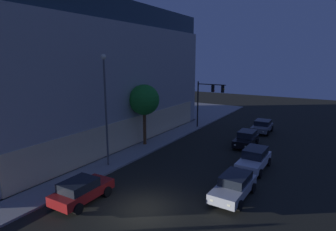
# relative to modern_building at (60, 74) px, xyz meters

# --- Properties ---
(ground_plane) EXTENTS (120.00, 120.00, 0.00)m
(ground_plane) POSITION_rel_modern_building_xyz_m (-9.57, -19.38, -7.35)
(ground_plane) COLOR black
(modern_building) EXTENTS (30.41, 22.17, 14.83)m
(modern_building) POSITION_rel_modern_building_xyz_m (0.00, 0.00, 0.00)
(modern_building) COLOR #4C4C51
(modern_building) RESTS_ON ground
(traffic_light_far_corner) EXTENTS (0.33, 3.88, 6.11)m
(traffic_light_far_corner) POSITION_rel_modern_building_xyz_m (11.19, -14.58, -2.84)
(traffic_light_far_corner) COLOR black
(traffic_light_far_corner) RESTS_ON sidewalk_corner
(street_lamp_sidewalk) EXTENTS (0.44, 0.44, 9.36)m
(street_lamp_sidewalk) POSITION_rel_modern_building_xyz_m (-5.42, -12.55, -1.45)
(street_lamp_sidewalk) COLOR #525252
(street_lamp_sidewalk) RESTS_ON sidewalk_corner
(sidewalk_tree) EXTENTS (3.19, 3.19, 6.40)m
(sidewalk_tree) POSITION_rel_modern_building_xyz_m (1.07, -11.74, -2.43)
(sidewalk_tree) COLOR brown
(sidewalk_tree) RESTS_ON sidewalk_corner
(car_red) EXTENTS (4.14, 2.18, 1.54)m
(car_red) POSITION_rel_modern_building_xyz_m (-10.84, -15.35, -6.54)
(car_red) COLOR maroon
(car_red) RESTS_ON ground
(car_silver) EXTENTS (4.64, 2.14, 1.53)m
(car_silver) POSITION_rel_modern_building_xyz_m (-5.08, -23.57, -6.54)
(car_silver) COLOR #B7BABF
(car_silver) RESTS_ON ground
(car_white) EXTENTS (4.79, 2.11, 1.75)m
(car_white) POSITION_rel_modern_building_xyz_m (0.56, -23.46, -6.45)
(car_white) COLOR silver
(car_white) RESTS_ON ground
(car_black) EXTENTS (4.34, 2.08, 1.63)m
(car_black) POSITION_rel_modern_building_xyz_m (6.44, -21.12, -6.52)
(car_black) COLOR black
(car_black) RESTS_ON ground
(car_grey) EXTENTS (4.20, 2.25, 1.55)m
(car_grey) POSITION_rel_modern_building_xyz_m (13.17, -21.24, -6.53)
(car_grey) COLOR slate
(car_grey) RESTS_ON ground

